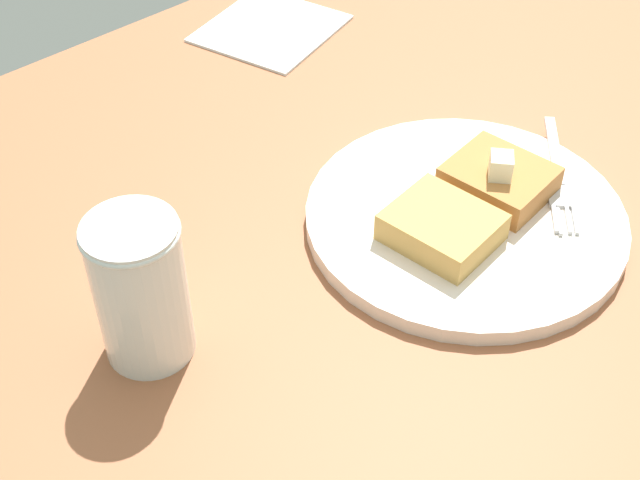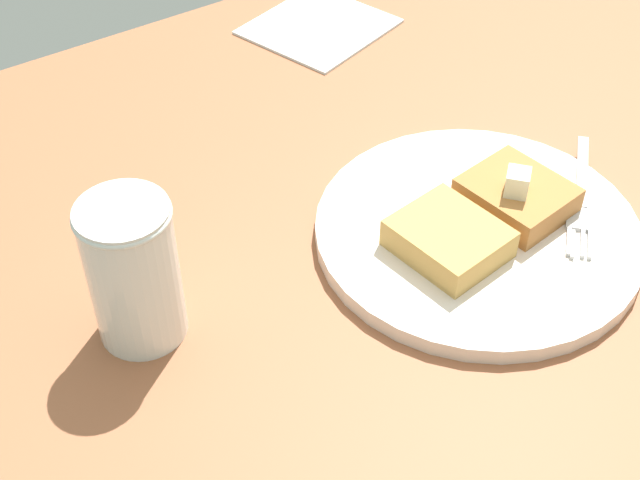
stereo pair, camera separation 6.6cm
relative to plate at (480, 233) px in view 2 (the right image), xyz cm
name	(u,v)px [view 2 (the right image)]	position (x,y,z in cm)	size (l,w,h in cm)	color
table_surface	(514,229)	(-4.50, -0.30, -2.08)	(93.86, 93.86, 2.52)	#935637
plate	(480,233)	(0.00, 0.00, 0.00)	(26.53, 26.53, 1.42)	silver
toast_slice_left	(515,195)	(-3.97, -0.48, 1.84)	(7.08, 8.10, 2.48)	#AC6D36
toast_slice_middle	(449,239)	(3.97, 0.48, 1.84)	(7.08, 8.10, 2.48)	tan
butter_pat_primary	(517,182)	(-3.09, 0.25, 4.09)	(2.03, 1.83, 2.03)	#F0EDCB
fork	(580,201)	(-8.98, 2.30, 0.78)	(12.75, 11.89, 0.36)	silver
syrup_jar	(134,276)	(26.88, -6.84, 4.62)	(6.70, 6.70, 11.69)	#4A220C
napkin	(319,27)	(-8.57, -35.82, -0.67)	(14.02, 13.05, 0.30)	white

